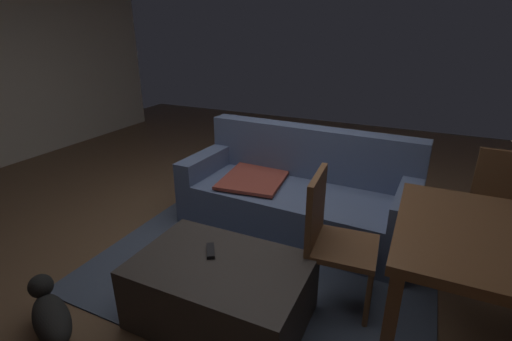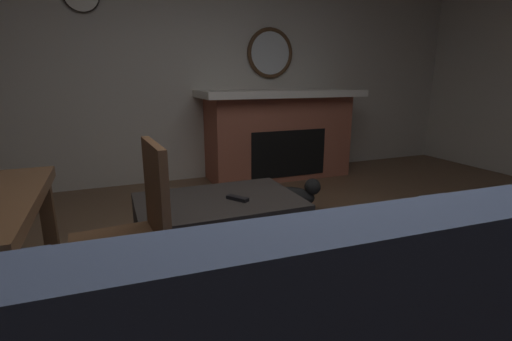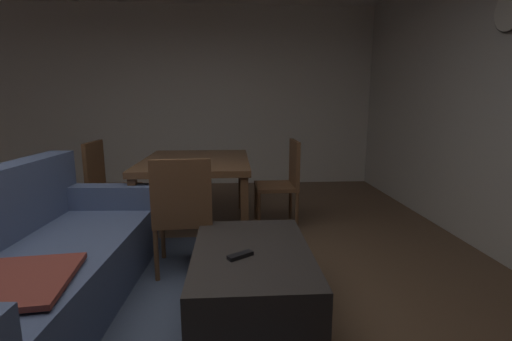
% 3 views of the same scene
% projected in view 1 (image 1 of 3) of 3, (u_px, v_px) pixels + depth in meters
% --- Properties ---
extents(floor, '(9.58, 9.58, 0.00)m').
position_uv_depth(floor, '(249.00, 248.00, 3.21)').
color(floor, brown).
extents(area_rug, '(2.60, 2.00, 0.01)m').
position_uv_depth(area_rug, '(262.00, 263.00, 2.99)').
color(area_rug, '#3D475B').
rests_on(area_rug, ground).
extents(couch, '(2.14, 1.00, 0.91)m').
position_uv_depth(couch, '(298.00, 195.00, 3.46)').
color(couch, '#4C5B7F').
rests_on(couch, ground).
extents(ottoman_coffee_table, '(1.09, 0.72, 0.43)m').
position_uv_depth(ottoman_coffee_table, '(221.00, 291.00, 2.36)').
color(ottoman_coffee_table, '#2D2826').
rests_on(ottoman_coffee_table, ground).
extents(tv_remote, '(0.13, 0.16, 0.02)m').
position_uv_depth(tv_remote, '(211.00, 251.00, 2.38)').
color(tv_remote, black).
rests_on(tv_remote, ottoman_coffee_table).
extents(dining_chair_west, '(0.47, 0.47, 0.93)m').
position_uv_depth(dining_chair_west, '(331.00, 233.00, 2.44)').
color(dining_chair_west, brown).
rests_on(dining_chair_west, ground).
extents(dining_chair_north, '(0.45, 0.45, 0.93)m').
position_uv_depth(dining_chair_north, '(502.00, 206.00, 2.81)').
color(dining_chair_north, brown).
rests_on(dining_chair_north, ground).
extents(small_dog, '(0.53, 0.39, 0.29)m').
position_uv_depth(small_dog, '(50.00, 314.00, 2.24)').
color(small_dog, black).
rests_on(small_dog, ground).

